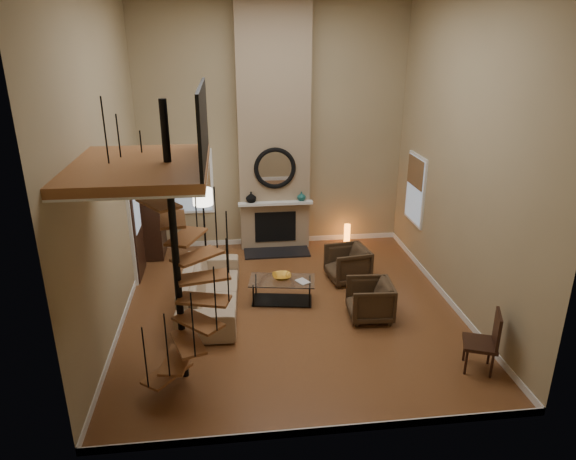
{
  "coord_description": "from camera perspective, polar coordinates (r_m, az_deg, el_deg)",
  "views": [
    {
      "loc": [
        -1.05,
        -8.33,
        4.75
      ],
      "look_at": [
        0.0,
        0.4,
        1.4
      ],
      "focal_mm": 32.14,
      "sensor_mm": 36.0,
      "label": 1
    }
  ],
  "objects": [
    {
      "name": "vase_right",
      "position": [
        11.79,
        1.5,
        3.76
      ],
      "size": [
        0.2,
        0.2,
        0.21
      ],
      "primitive_type": "imported",
      "color": "#185550",
      "rests_on": "mantel"
    },
    {
      "name": "mirror_disc",
      "position": [
        11.57,
        -1.45,
        6.85
      ],
      "size": [
        0.8,
        0.01,
        0.8
      ],
      "primitive_type": "cylinder",
      "rotation": [
        1.57,
        0.0,
        0.0
      ],
      "color": "white",
      "rests_on": "chimney_breast"
    },
    {
      "name": "window_right",
      "position": [
        11.52,
        13.92,
        4.5
      ],
      "size": [
        0.06,
        1.02,
        1.52
      ],
      "color": "white",
      "rests_on": "right_wall"
    },
    {
      "name": "front_wall",
      "position": [
        5.56,
        4.48,
        -0.3
      ],
      "size": [
        6.0,
        0.02,
        5.5
      ],
      "primitive_type": "cube",
      "color": "tan",
      "rests_on": "ground"
    },
    {
      "name": "window_back",
      "position": [
        12.0,
        -10.72,
        5.38
      ],
      "size": [
        1.02,
        0.06,
        1.52
      ],
      "color": "white",
      "rests_on": "back_wall"
    },
    {
      "name": "armchair_far",
      "position": [
        9.31,
        9.47,
        -7.64
      ],
      "size": [
        0.82,
        0.79,
        0.7
      ],
      "primitive_type": "imported",
      "rotation": [
        0.0,
        0.0,
        -1.63
      ],
      "color": "#412F1E",
      "rests_on": "ground"
    },
    {
      "name": "hutch",
      "position": [
        11.91,
        -14.67,
        1.55
      ],
      "size": [
        0.39,
        0.83,
        1.86
      ],
      "primitive_type": "cube",
      "color": "black",
      "rests_on": "ground"
    },
    {
      "name": "baseboard_back",
      "position": [
        12.53,
        -1.55,
        -1.13
      ],
      "size": [
        6.0,
        0.02,
        0.12
      ],
      "primitive_type": "cube",
      "color": "white",
      "rests_on": "ground"
    },
    {
      "name": "side_chair",
      "position": [
        8.32,
        21.14,
        -11.24
      ],
      "size": [
        0.62,
        0.62,
        1.0
      ],
      "color": "black",
      "rests_on": "ground"
    },
    {
      "name": "firebox",
      "position": [
        12.0,
        -1.4,
        0.36
      ],
      "size": [
        0.95,
        0.02,
        0.72
      ],
      "primitive_type": "cube",
      "color": "black",
      "rests_on": "chimney_breast"
    },
    {
      "name": "entry_door",
      "position": [
        10.95,
        -16.44,
        0.22
      ],
      "size": [
        0.1,
        1.05,
        2.16
      ],
      "color": "white",
      "rests_on": "ground"
    },
    {
      "name": "baseboard_front",
      "position": [
        7.0,
        3.81,
        -21.26
      ],
      "size": [
        6.0,
        0.02,
        0.12
      ],
      "primitive_type": "cube",
      "color": "white",
      "rests_on": "ground"
    },
    {
      "name": "chimney_breast",
      "position": [
        11.61,
        -1.59,
        10.93
      ],
      "size": [
        1.6,
        0.38,
        5.5
      ],
      "primitive_type": "cube",
      "color": "#9B8264",
      "rests_on": "ground"
    },
    {
      "name": "book",
      "position": [
        9.57,
        1.53,
        -5.77
      ],
      "size": [
        0.29,
        0.32,
        0.02
      ],
      "primitive_type": "imported",
      "rotation": [
        0.0,
        0.0,
        0.51
      ],
      "color": "gray",
      "rests_on": "coffee_table"
    },
    {
      "name": "coffee_table",
      "position": [
        9.74,
        -0.66,
        -6.43
      ],
      "size": [
        1.3,
        0.8,
        0.45
      ],
      "color": "silver",
      "rests_on": "ground"
    },
    {
      "name": "baseboard_left",
      "position": [
        9.76,
        -17.64,
        -8.97
      ],
      "size": [
        0.02,
        6.5,
        0.12
      ],
      "primitive_type": "cube",
      "color": "white",
      "rests_on": "ground"
    },
    {
      "name": "loft",
      "position": [
        6.78,
        -15.24,
        7.2
      ],
      "size": [
        1.7,
        2.2,
        1.09
      ],
      "color": "#995C32",
      "rests_on": "left_wall"
    },
    {
      "name": "left_wall",
      "position": [
        8.79,
        -19.61,
        6.49
      ],
      "size": [
        0.02,
        6.5,
        5.5
      ],
      "primitive_type": "cube",
      "color": "tan",
      "rests_on": "ground"
    },
    {
      "name": "baseboard_right",
      "position": [
        10.38,
        17.03,
        -7.01
      ],
      "size": [
        0.02,
        6.5,
        0.12
      ],
      "primitive_type": "cube",
      "color": "white",
      "rests_on": "ground"
    },
    {
      "name": "ground",
      "position": [
        9.65,
        0.29,
        -8.67
      ],
      "size": [
        6.0,
        6.5,
        0.01
      ],
      "primitive_type": "cube",
      "color": "brown",
      "rests_on": "ground"
    },
    {
      "name": "sofa",
      "position": [
        9.58,
        -8.68,
        -6.45
      ],
      "size": [
        1.11,
        2.57,
        0.74
      ],
      "primitive_type": "imported",
      "rotation": [
        0.0,
        0.0,
        1.52
      ],
      "color": "tan",
      "rests_on": "ground"
    },
    {
      "name": "back_wall",
      "position": [
        11.8,
        -1.68,
        11.09
      ],
      "size": [
        6.0,
        0.02,
        5.5
      ],
      "primitive_type": "cube",
      "color": "tan",
      "rests_on": "ground"
    },
    {
      "name": "right_wall",
      "position": [
        9.48,
        18.79,
        7.56
      ],
      "size": [
        0.02,
        6.5,
        5.5
      ],
      "primitive_type": "cube",
      "color": "tan",
      "rests_on": "ground"
    },
    {
      "name": "vase_left",
      "position": [
        11.68,
        -4.1,
        3.65
      ],
      "size": [
        0.24,
        0.24,
        0.25
      ],
      "primitive_type": "imported",
      "color": "black",
      "rests_on": "mantel"
    },
    {
      "name": "spiral_stair",
      "position": [
        7.22,
        -12.09,
        -3.92
      ],
      "size": [
        1.47,
        1.47,
        4.06
      ],
      "color": "black",
      "rests_on": "ground"
    },
    {
      "name": "accent_lamp",
      "position": [
        12.42,
        6.54,
        -0.53
      ],
      "size": [
        0.15,
        0.15,
        0.53
      ],
      "primitive_type": "cylinder",
      "color": "orange",
      "rests_on": "ground"
    },
    {
      "name": "armchair_near",
      "position": [
        10.64,
        6.97,
        -3.72
      ],
      "size": [
        0.91,
        0.89,
        0.73
      ],
      "primitive_type": "imported",
      "rotation": [
        0.0,
        0.0,
        -1.42
      ],
      "color": "#412F1E",
      "rests_on": "ground"
    },
    {
      "name": "floor_lamp",
      "position": [
        11.02,
        -9.38,
        2.95
      ],
      "size": [
        0.42,
        0.42,
        1.73
      ],
      "color": "black",
      "rests_on": "ground"
    },
    {
      "name": "bowl",
      "position": [
        9.69,
        -0.7,
        -5.17
      ],
      "size": [
        0.36,
        0.36,
        0.09
      ],
      "primitive_type": "imported",
      "color": "#C58722",
      "rests_on": "coffee_table"
    },
    {
      "name": "mantel",
      "position": [
        11.73,
        -1.39,
        2.97
      ],
      "size": [
        1.7,
        0.18,
        0.06
      ],
      "primitive_type": "cube",
      "color": "white",
      "rests_on": "chimney_breast"
    },
    {
      "name": "hearth",
      "position": [
        11.93,
        -1.24,
        -2.51
      ],
      "size": [
        1.5,
        0.6,
        0.04
      ],
      "primitive_type": "cube",
      "color": "black",
      "rests_on": "ground"
    },
    {
      "name": "mirror_frame",
      "position": [
        11.56,
        -1.45,
        6.84
      ],
      "size": [
        0.94,
        0.1,
        0.94
      ],
      "primitive_type": "torus",
      "rotation": [
        1.57,
        0.0,
        0.0
      ],
      "color": "black",
      "rests_on": "chimney_breast"
    }
  ]
}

